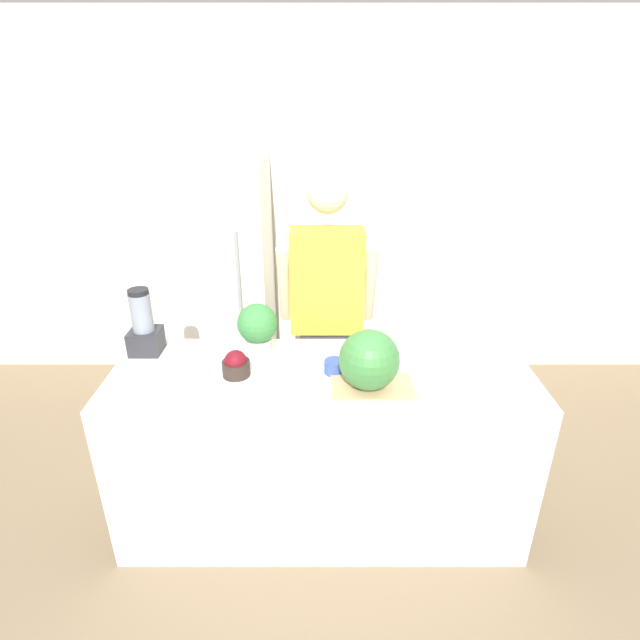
# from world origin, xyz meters

# --- Properties ---
(ground_plane) EXTENTS (14.00, 14.00, 0.00)m
(ground_plane) POSITION_xyz_m (0.00, 0.00, 0.00)
(ground_plane) COLOR #7F6B51
(wall_back) EXTENTS (8.00, 0.06, 2.60)m
(wall_back) POSITION_xyz_m (0.00, 2.00, 1.30)
(wall_back) COLOR silver
(wall_back) RESTS_ON ground_plane
(counter_island) EXTENTS (1.99, 0.67, 0.90)m
(counter_island) POSITION_xyz_m (0.00, 0.33, 0.45)
(counter_island) COLOR white
(counter_island) RESTS_ON ground_plane
(refrigerator) EXTENTS (0.78, 0.72, 1.72)m
(refrigerator) POSITION_xyz_m (-0.75, 1.60, 0.86)
(refrigerator) COLOR white
(refrigerator) RESTS_ON ground_plane
(person) EXTENTS (0.55, 0.27, 1.73)m
(person) POSITION_xyz_m (0.03, 0.96, 0.89)
(person) COLOR #333338
(person) RESTS_ON ground_plane
(cutting_board) EXTENTS (0.36, 0.22, 0.01)m
(cutting_board) POSITION_xyz_m (0.22, 0.19, 0.91)
(cutting_board) COLOR tan
(cutting_board) RESTS_ON counter_island
(watermelon) EXTENTS (0.27, 0.27, 0.27)m
(watermelon) POSITION_xyz_m (0.20, 0.18, 1.05)
(watermelon) COLOR #3D7F3D
(watermelon) RESTS_ON cutting_board
(bowl_cherries) EXTENTS (0.13, 0.13, 0.13)m
(bowl_cherries) POSITION_xyz_m (-0.40, 0.30, 0.96)
(bowl_cherries) COLOR #2D231E
(bowl_cherries) RESTS_ON counter_island
(bowl_cream) EXTENTS (0.17, 0.17, 0.09)m
(bowl_cream) POSITION_xyz_m (-0.16, 0.27, 0.94)
(bowl_cream) COLOR white
(bowl_cream) RESTS_ON counter_island
(bowl_small_blue) EXTENTS (0.10, 0.10, 0.06)m
(bowl_small_blue) POSITION_xyz_m (0.06, 0.32, 0.93)
(bowl_small_blue) COLOR #334C9E
(bowl_small_blue) RESTS_ON counter_island
(blender) EXTENTS (0.15, 0.15, 0.34)m
(blender) POSITION_xyz_m (-0.88, 0.53, 1.04)
(blender) COLOR #28282D
(blender) RESTS_ON counter_island
(potted_plant) EXTENTS (0.20, 0.20, 0.26)m
(potted_plant) POSITION_xyz_m (-0.32, 0.53, 1.04)
(potted_plant) COLOR beige
(potted_plant) RESTS_ON counter_island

